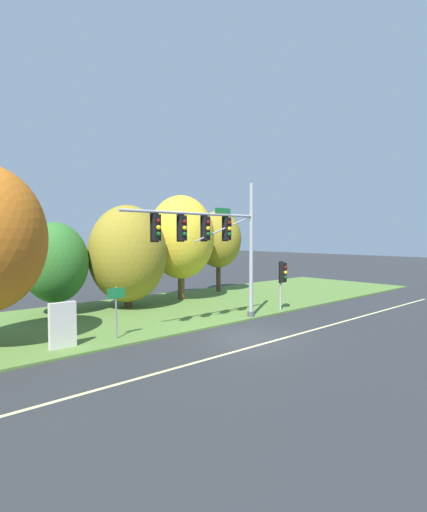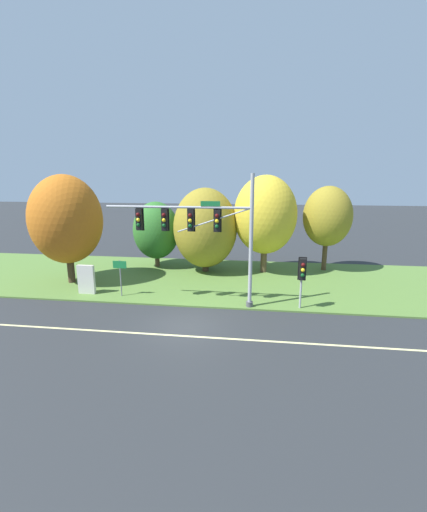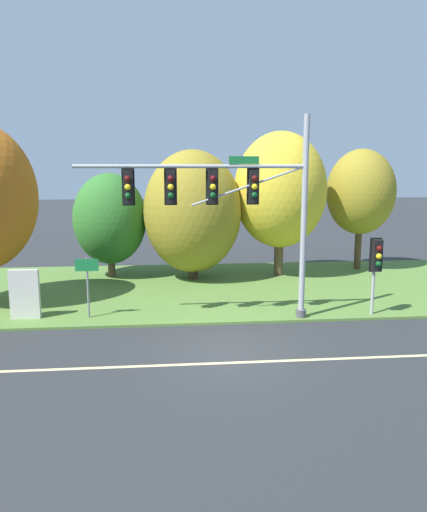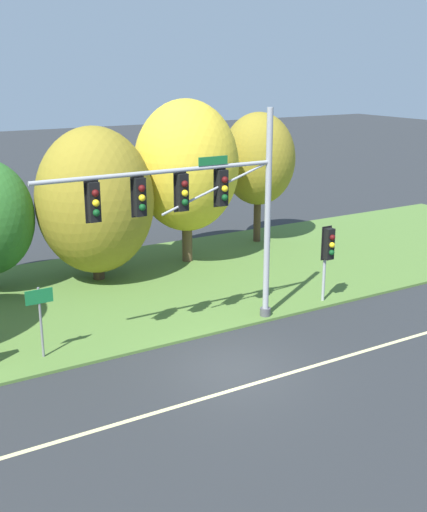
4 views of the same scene
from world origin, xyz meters
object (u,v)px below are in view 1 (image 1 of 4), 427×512
at_px(traffic_signal_mast, 215,237).
at_px(route_sign_post, 116,304).
at_px(tree_mid_verge, 181,237).
at_px(info_kiosk, 63,325).
at_px(pedestrian_signal_near_kerb, 283,275).
at_px(tree_left_of_mast, 55,263).
at_px(tree_tall_centre, 218,239).
at_px(tree_behind_signpost, 128,254).

bearing_deg(traffic_signal_mast, route_sign_post, 171.94).
distance_m(tree_mid_verge, info_kiosk, 13.75).
xyz_separation_m(pedestrian_signal_near_kerb, tree_left_of_mast, (-10.94, 8.26, 0.86)).
distance_m(tree_left_of_mast, info_kiosk, 8.06).
xyz_separation_m(traffic_signal_mast, info_kiosk, (-7.75, 0.89, -3.66)).
height_order(traffic_signal_mast, info_kiosk, traffic_signal_mast).
bearing_deg(info_kiosk, pedestrian_signal_near_kerb, -3.83).
xyz_separation_m(route_sign_post, tree_left_of_mast, (0.12, 7.49, 1.49)).
bearing_deg(tree_left_of_mast, route_sign_post, -90.91).
bearing_deg(route_sign_post, tree_left_of_mast, 89.09).
distance_m(pedestrian_signal_near_kerb, info_kiosk, 13.54).
xyz_separation_m(tree_left_of_mast, info_kiosk, (-2.51, -7.36, -2.12)).
xyz_separation_m(traffic_signal_mast, tree_left_of_mast, (-5.24, 8.25, -1.54)).
relative_size(traffic_signal_mast, tree_tall_centre, 1.27).
relative_size(route_sign_post, tree_behind_signpost, 0.35).
relative_size(traffic_signal_mast, info_kiosk, 4.52).
relative_size(tree_left_of_mast, tree_tall_centre, 0.81).
distance_m(traffic_signal_mast, tree_behind_signpost, 7.44).
relative_size(pedestrian_signal_near_kerb, info_kiosk, 1.60).
distance_m(route_sign_post, info_kiosk, 2.47).
bearing_deg(tree_behind_signpost, tree_tall_centre, 9.73).
bearing_deg(tree_mid_verge, traffic_signal_mast, -115.54).
xyz_separation_m(pedestrian_signal_near_kerb, tree_tall_centre, (2.85, 8.93, 2.15)).
relative_size(tree_tall_centre, info_kiosk, 3.55).
bearing_deg(traffic_signal_mast, tree_behind_signpost, 97.46).
distance_m(tree_mid_verge, tree_tall_centre, 5.05).
height_order(traffic_signal_mast, tree_tall_centre, traffic_signal_mast).
relative_size(traffic_signal_mast, tree_mid_verge, 1.13).
bearing_deg(traffic_signal_mast, info_kiosk, 173.42).
bearing_deg(tree_behind_signpost, info_kiosk, -136.68).
bearing_deg(tree_left_of_mast, info_kiosk, -108.82).
relative_size(tree_behind_signpost, tree_tall_centre, 0.98).
bearing_deg(pedestrian_signal_near_kerb, info_kiosk, 176.17).
bearing_deg(tree_tall_centre, traffic_signal_mast, -133.78).
bearing_deg(traffic_signal_mast, tree_left_of_mast, 122.41).
height_order(route_sign_post, tree_mid_verge, tree_mid_verge).
xyz_separation_m(tree_behind_signpost, tree_mid_verge, (4.62, 0.38, 1.05)).
bearing_deg(pedestrian_signal_near_kerb, tree_left_of_mast, 142.97).
height_order(pedestrian_signal_near_kerb, tree_left_of_mast, tree_left_of_mast).
xyz_separation_m(traffic_signal_mast, tree_mid_verge, (3.67, 7.68, -0.07)).
bearing_deg(tree_tall_centre, pedestrian_signal_near_kerb, -107.68).
height_order(route_sign_post, tree_tall_centre, tree_tall_centre).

